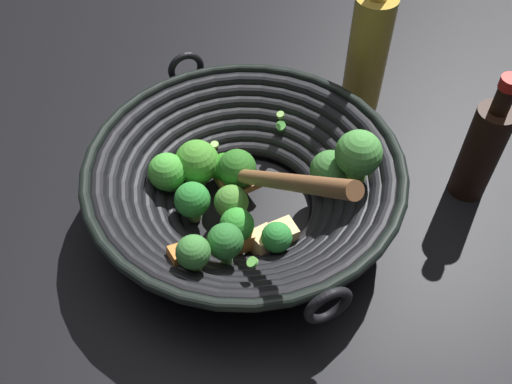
{
  "coord_description": "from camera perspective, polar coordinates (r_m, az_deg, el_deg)",
  "views": [
    {
      "loc": [
        -0.43,
        0.19,
        0.59
      ],
      "look_at": [
        0.0,
        -0.02,
        0.03
      ],
      "focal_mm": 39.62,
      "sensor_mm": 36.0,
      "label": 1
    }
  ],
  "objects": [
    {
      "name": "soy_sauce_bottle",
      "position": [
        0.78,
        21.86,
        4.04
      ],
      "size": [
        0.05,
        0.05,
        0.19
      ],
      "color": "black",
      "rests_on": "ground"
    },
    {
      "name": "ground_plane",
      "position": [
        0.75,
        -1.08,
        -1.89
      ],
      "size": [
        4.0,
        4.0,
        0.0
      ],
      "primitive_type": "plane",
      "color": "black"
    },
    {
      "name": "wok",
      "position": [
        0.71,
        -1.12,
        1.04
      ],
      "size": [
        0.43,
        0.4,
        0.25
      ],
      "color": "black",
      "rests_on": "ground"
    },
    {
      "name": "cooking_oil_bottle",
      "position": [
        0.86,
        11.27,
        13.91
      ],
      "size": [
        0.06,
        0.06,
        0.24
      ],
      "color": "gold",
      "rests_on": "ground"
    }
  ]
}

